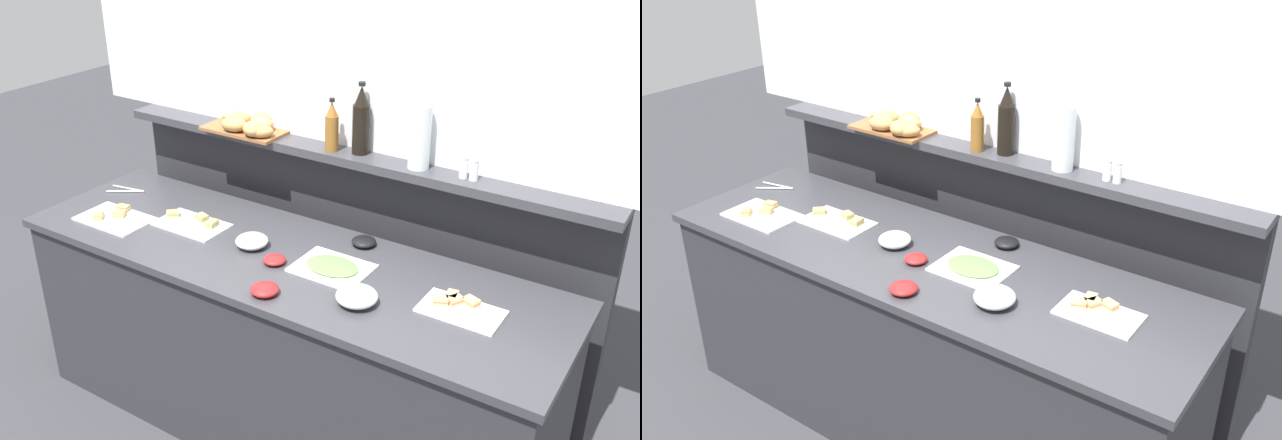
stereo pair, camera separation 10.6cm
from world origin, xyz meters
The scene contains 19 objects.
ground_plane centered at (0.00, 0.60, 0.00)m, with size 12.00×12.00×0.00m, color #38383D.
buffet_counter centered at (0.00, 0.00, 0.45)m, with size 2.39×0.72×0.90m.
back_ledge_unit centered at (0.00, 0.54, 0.64)m, with size 2.41×0.22×1.22m.
sandwich_platter_rear centered at (-0.50, 0.02, 0.91)m, with size 0.33×0.19×0.04m.
sandwich_platter_side centered at (-0.84, -0.13, 0.91)m, with size 0.33×0.21×0.04m.
sandwich_platter_front centered at (0.77, 0.02, 0.91)m, with size 0.30×0.18×0.04m.
cold_cuts_platter centered at (0.23, 0.02, 0.91)m, with size 0.30×0.23×0.02m.
glass_bowl_large centered at (-0.15, 0.00, 0.92)m, with size 0.14×0.14×0.06m.
glass_bowl_medium centered at (0.44, -0.14, 0.93)m, with size 0.16×0.16×0.06m.
condiment_bowl_cream centered at (0.11, -0.27, 0.92)m, with size 0.11×0.11×0.04m, color red.
condiment_bowl_dark centered at (0.01, -0.06, 0.91)m, with size 0.09×0.09×0.03m, color red.
condiment_bowl_red centered at (0.23, 0.27, 0.92)m, with size 0.10×0.10×0.04m, color black.
serving_tongs centered at (-1.03, 0.13, 0.90)m, with size 0.19×0.11×0.01m.
wine_bottle_dark centered at (0.08, 0.48, 1.36)m, with size 0.08×0.08×0.32m.
vinegar_bottle_amber centered at (-0.04, 0.44, 1.32)m, with size 0.06×0.06×0.24m.
salt_shaker centered at (0.57, 0.46, 1.26)m, with size 0.03×0.03×0.09m.
pepper_shaker centered at (0.61, 0.46, 1.26)m, with size 0.03×0.03×0.09m.
bread_basket centered at (-0.50, 0.44, 1.25)m, with size 0.41×0.30×0.08m.
water_carafe centered at (0.37, 0.46, 1.35)m, with size 0.09×0.09×0.27m, color silver.
Camera 2 is at (1.60, -1.99, 2.32)m, focal length 39.82 mm.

